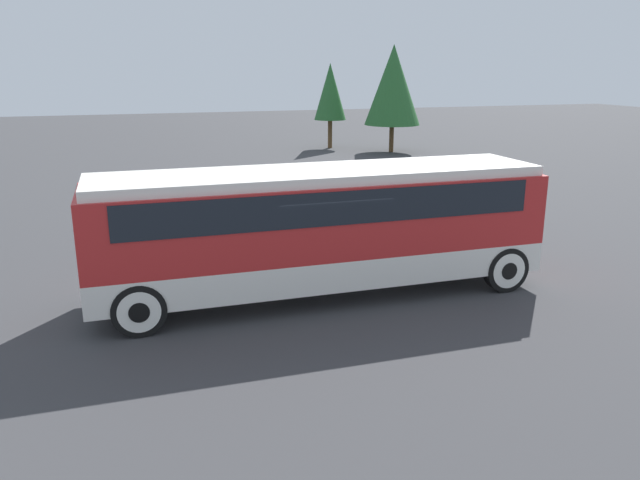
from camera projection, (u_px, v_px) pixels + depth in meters
name	position (u px, v px, depth m)	size (l,w,h in m)	color
ground_plane	(320.00, 295.00, 14.75)	(120.00, 120.00, 0.00)	#38383A
tour_bus	(324.00, 220.00, 14.29)	(10.38, 2.53, 2.99)	silver
parked_car_near	(210.00, 225.00, 18.41)	(4.16, 1.89, 1.35)	#BCBCC1
parked_car_mid	(404.00, 202.00, 21.48)	(4.79, 1.88, 1.37)	navy
tree_left	(330.00, 92.00, 39.86)	(2.05, 2.05, 5.36)	brown
tree_center	(393.00, 85.00, 37.86)	(3.40, 3.40, 6.45)	brown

